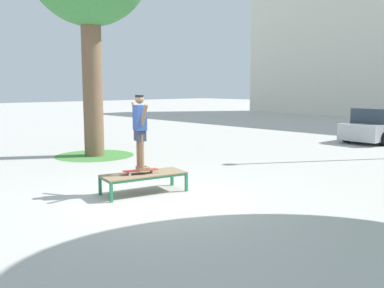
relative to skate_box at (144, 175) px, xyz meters
name	(u,v)px	position (x,y,z in m)	size (l,w,h in m)	color
ground_plane	(157,198)	(0.52, -0.04, -0.41)	(120.00, 120.00, 0.00)	#B7B5AD
skate_box	(144,175)	(0.00, 0.00, 0.00)	(1.12, 2.01, 0.46)	#237A4C
skateboard	(141,170)	(-0.02, -0.08, 0.12)	(0.43, 0.82, 0.09)	#B23333
skater	(140,127)	(-0.02, -0.08, 1.12)	(0.98, 0.40, 1.69)	#8E6647
grass_patch_near_left	(95,155)	(-5.55, 1.93, -0.41)	(2.76, 2.76, 0.01)	#47893D
car_silver	(380,126)	(-0.38, 13.30, 0.28)	(2.08, 4.28, 1.50)	#B7BABF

